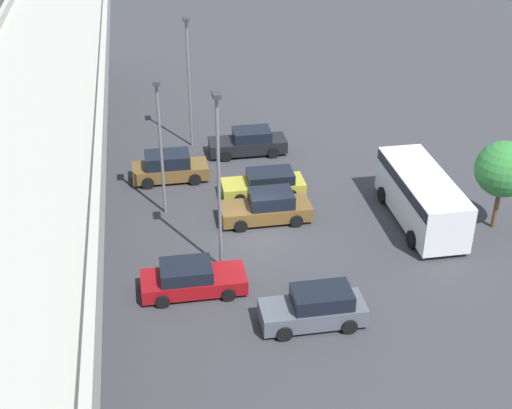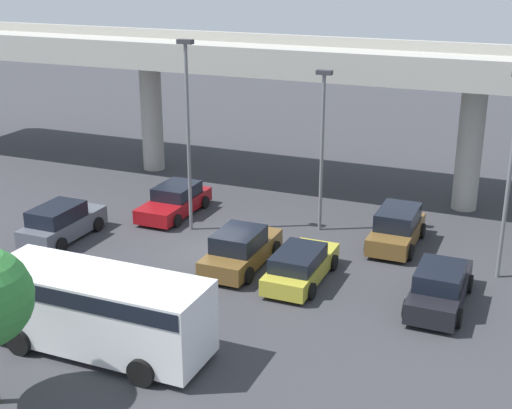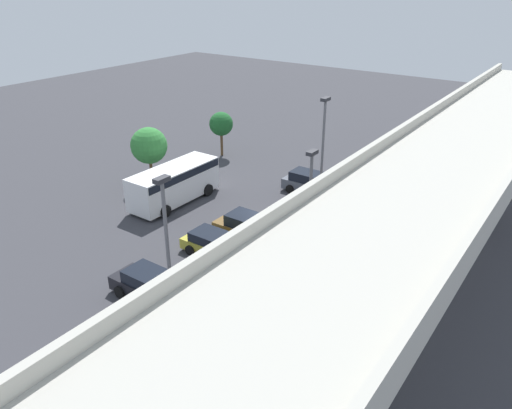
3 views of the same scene
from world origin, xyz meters
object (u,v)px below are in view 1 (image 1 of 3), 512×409
parked_car_5 (249,142)px  lamp_post_near_aisle (160,137)px  tree_front_centre (504,169)px  parked_car_1 (192,279)px  lamp_post_by_overpass (189,73)px  parked_car_2 (267,207)px  parked_car_0 (315,308)px  shuttle_bus (422,195)px  parked_car_4 (169,167)px  parked_car_3 (265,184)px  lamp_post_mid_lot (219,172)px

parked_car_5 → lamp_post_near_aisle: lamp_post_near_aisle is taller
tree_front_centre → parked_car_1: bearing=100.4°
lamp_post_by_overpass → tree_front_centre: size_ratio=1.72×
parked_car_2 → parked_car_5: bearing=-92.3°
parked_car_1 → lamp_post_by_overpass: 16.12m
parked_car_0 → shuttle_bus: bearing=-135.8°
parked_car_0 → parked_car_4: 15.06m
parked_car_3 → tree_front_centre: 12.61m
shuttle_bus → lamp_post_near_aisle: size_ratio=0.99×
lamp_post_near_aisle → lamp_post_by_overpass: 8.52m
parked_car_2 → tree_front_centre: (-2.66, -11.46, 2.60)m
parked_car_1 → parked_car_2: (5.59, -4.49, 0.07)m
parked_car_3 → lamp_post_mid_lot: 8.64m
parked_car_4 → parked_car_5: bearing=28.0°
parked_car_1 → lamp_post_by_overpass: lamp_post_by_overpass is taller
lamp_post_by_overpass → tree_front_centre: (-12.59, -14.53, -1.46)m
parked_car_2 → parked_car_0: bearing=92.9°
lamp_post_near_aisle → tree_front_centre: 17.31m
parked_car_0 → parked_car_4: bearing=-69.7°
lamp_post_by_overpass → tree_front_centre: lamp_post_by_overpass is taller
lamp_post_near_aisle → shuttle_bus: bearing=-103.8°
parked_car_1 → shuttle_bus: bearing=18.4°
parked_car_5 → lamp_post_by_overpass: 5.59m
parked_car_1 → lamp_post_near_aisle: size_ratio=0.63×
parked_car_3 → parked_car_5: size_ratio=0.96×
parked_car_1 → parked_car_4: (11.03, 0.29, 0.12)m
parked_car_3 → shuttle_bus: 8.63m
parked_car_3 → parked_car_4: parked_car_4 is taller
parked_car_5 → lamp_post_by_overpass: bearing=-27.7°
tree_front_centre → lamp_post_near_aisle: bearing=75.4°
parked_car_2 → lamp_post_near_aisle: 6.63m
parked_car_3 → parked_car_5: 5.40m
lamp_post_mid_lot → tree_front_centre: 14.56m
shuttle_bus → parked_car_0: bearing=134.2°
parked_car_3 → parked_car_0: bearing=90.3°
parked_car_5 → parked_car_0: bearing=90.4°
parked_car_2 → lamp_post_by_overpass: bearing=-72.8°
parked_car_4 → lamp_post_near_aisle: lamp_post_near_aisle is taller
parked_car_3 → lamp_post_near_aisle: lamp_post_near_aisle is taller
parked_car_3 → parked_car_5: parked_car_5 is taller
parked_car_2 → lamp_post_near_aisle: lamp_post_near_aisle is taller
parked_car_1 → parked_car_5: bearing=70.7°
parked_car_0 → parked_car_5: bearing=-89.6°
parked_car_1 → lamp_post_near_aisle: bearing=96.0°
shuttle_bus → tree_front_centre: tree_front_centre is taller
shuttle_bus → tree_front_centre: size_ratio=1.54×
parked_car_0 → parked_car_1: 5.82m
lamp_post_near_aisle → lamp_post_by_overpass: size_ratio=0.91×
parked_car_5 → lamp_post_mid_lot: lamp_post_mid_lot is taller
parked_car_4 → shuttle_bus: (-6.94, -12.61, 0.81)m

